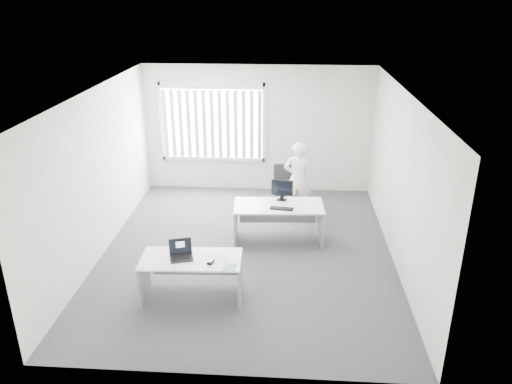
# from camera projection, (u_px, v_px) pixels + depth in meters

# --- Properties ---
(ground) EXTENTS (6.00, 6.00, 0.00)m
(ground) POSITION_uv_depth(u_px,v_px,m) (247.00, 252.00, 8.73)
(ground) COLOR #52525A
(ground) RESTS_ON ground
(wall_back) EXTENTS (5.00, 0.02, 2.80)m
(wall_back) POSITION_uv_depth(u_px,v_px,m) (258.00, 129.00, 10.96)
(wall_back) COLOR beige
(wall_back) RESTS_ON ground
(wall_front) EXTENTS (5.00, 0.02, 2.80)m
(wall_front) POSITION_uv_depth(u_px,v_px,m) (223.00, 274.00, 5.43)
(wall_front) COLOR beige
(wall_front) RESTS_ON ground
(wall_left) EXTENTS (0.02, 6.00, 2.80)m
(wall_left) POSITION_uv_depth(u_px,v_px,m) (98.00, 174.00, 8.35)
(wall_left) COLOR beige
(wall_left) RESTS_ON ground
(wall_right) EXTENTS (0.02, 6.00, 2.80)m
(wall_right) POSITION_uv_depth(u_px,v_px,m) (401.00, 181.00, 8.04)
(wall_right) COLOR beige
(wall_right) RESTS_ON ground
(ceiling) EXTENTS (5.00, 6.00, 0.02)m
(ceiling) POSITION_uv_depth(u_px,v_px,m) (246.00, 92.00, 7.66)
(ceiling) COLOR white
(ceiling) RESTS_ON wall_back
(window) EXTENTS (2.32, 0.06, 1.76)m
(window) POSITION_uv_depth(u_px,v_px,m) (213.00, 122.00, 10.93)
(window) COLOR silver
(window) RESTS_ON wall_back
(blinds) EXTENTS (2.20, 0.10, 1.50)m
(blinds) POSITION_uv_depth(u_px,v_px,m) (212.00, 124.00, 10.89)
(blinds) COLOR silver
(blinds) RESTS_ON wall_back
(desk_near) EXTENTS (1.48, 0.74, 0.66)m
(desk_near) POSITION_uv_depth(u_px,v_px,m) (192.00, 269.00, 7.28)
(desk_near) COLOR white
(desk_near) RESTS_ON ground
(desk_far) EXTENTS (1.62, 0.84, 0.72)m
(desk_far) POSITION_uv_depth(u_px,v_px,m) (278.00, 215.00, 8.91)
(desk_far) COLOR white
(desk_far) RESTS_ON ground
(office_chair) EXTENTS (0.60, 0.60, 0.94)m
(office_chair) POSITION_uv_depth(u_px,v_px,m) (283.00, 195.00, 10.35)
(office_chair) COLOR black
(office_chair) RESTS_ON ground
(person) EXTENTS (0.58, 0.40, 1.54)m
(person) POSITION_uv_depth(u_px,v_px,m) (298.00, 179.00, 9.89)
(person) COLOR white
(person) RESTS_ON ground
(laptop) EXTENTS (0.40, 0.37, 0.25)m
(laptop) POSITION_uv_depth(u_px,v_px,m) (181.00, 251.00, 7.15)
(laptop) COLOR black
(laptop) RESTS_ON desk_near
(paper_sheet) EXTENTS (0.35, 0.27, 0.00)m
(paper_sheet) POSITION_uv_depth(u_px,v_px,m) (218.00, 259.00, 7.18)
(paper_sheet) COLOR white
(paper_sheet) RESTS_ON desk_near
(mouse) EXTENTS (0.09, 0.13, 0.05)m
(mouse) POSITION_uv_depth(u_px,v_px,m) (211.00, 262.00, 7.07)
(mouse) COLOR #B2B2B5
(mouse) RESTS_ON paper_sheet
(booklet) EXTENTS (0.19, 0.25, 0.01)m
(booklet) POSITION_uv_depth(u_px,v_px,m) (230.00, 268.00, 6.95)
(booklet) COLOR white
(booklet) RESTS_ON desk_near
(keyboard) EXTENTS (0.42, 0.19, 0.02)m
(keyboard) POSITION_uv_depth(u_px,v_px,m) (282.00, 209.00, 8.67)
(keyboard) COLOR black
(keyboard) RESTS_ON desk_far
(monitor) EXTENTS (0.40, 0.17, 0.39)m
(monitor) POSITION_uv_depth(u_px,v_px,m) (282.00, 190.00, 8.97)
(monitor) COLOR black
(monitor) RESTS_ON desk_far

